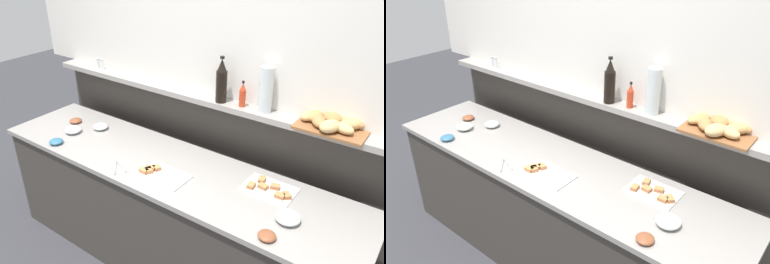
# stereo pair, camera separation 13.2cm
# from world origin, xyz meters

# --- Properties ---
(ground_plane) EXTENTS (12.00, 12.00, 0.00)m
(ground_plane) POSITION_xyz_m (0.00, 0.60, 0.00)
(ground_plane) COLOR #38383D
(buffet_counter) EXTENTS (2.69, 0.66, 0.88)m
(buffet_counter) POSITION_xyz_m (0.00, 0.00, 0.44)
(buffet_counter) COLOR #3D3833
(buffet_counter) RESTS_ON ground_plane
(back_ledge_unit) EXTENTS (2.91, 0.22, 1.24)m
(back_ledge_unit) POSITION_xyz_m (0.00, 0.50, 0.65)
(back_ledge_unit) COLOR #3D3833
(back_ledge_unit) RESTS_ON ground_plane
(sandwich_platter_side) EXTENTS (0.31, 0.21, 0.04)m
(sandwich_platter_side) POSITION_xyz_m (0.69, 0.13, 0.89)
(sandwich_platter_side) COLOR white
(sandwich_platter_side) RESTS_ON buffet_counter
(sandwich_platter_front) EXTENTS (0.32, 0.20, 0.04)m
(sandwich_platter_front) POSITION_xyz_m (0.05, -0.12, 0.89)
(sandwich_platter_front) COLOR white
(sandwich_platter_front) RESTS_ON buffet_counter
(glass_bowl_large) EXTENTS (0.14, 0.14, 0.05)m
(glass_bowl_large) POSITION_xyz_m (0.89, -0.07, 0.91)
(glass_bowl_large) COLOR silver
(glass_bowl_large) RESTS_ON buffet_counter
(glass_bowl_medium) EXTENTS (0.13, 0.13, 0.05)m
(glass_bowl_medium) POSITION_xyz_m (-0.88, -0.06, 0.90)
(glass_bowl_medium) COLOR silver
(glass_bowl_medium) RESTS_ON buffet_counter
(glass_bowl_small) EXTENTS (0.12, 0.12, 0.05)m
(glass_bowl_small) POSITION_xyz_m (-0.75, 0.11, 0.90)
(glass_bowl_small) COLOR silver
(glass_bowl_small) RESTS_ON buffet_counter
(condiment_bowl_red) EXTENTS (0.09, 0.09, 0.03)m
(condiment_bowl_red) POSITION_xyz_m (0.86, -0.25, 0.90)
(condiment_bowl_red) COLOR brown
(condiment_bowl_red) RESTS_ON buffet_counter
(condiment_bowl_dark) EXTENTS (0.10, 0.10, 0.03)m
(condiment_bowl_dark) POSITION_xyz_m (-1.01, 0.07, 0.90)
(condiment_bowl_dark) COLOR brown
(condiment_bowl_dark) RESTS_ON buffet_counter
(condiment_bowl_teal) EXTENTS (0.10, 0.10, 0.04)m
(condiment_bowl_teal) POSITION_xyz_m (-0.84, -0.24, 0.90)
(condiment_bowl_teal) COLOR teal
(condiment_bowl_teal) RESTS_ON buffet_counter
(serving_tongs) EXTENTS (0.17, 0.14, 0.01)m
(serving_tongs) POSITION_xyz_m (-0.24, -0.20, 0.89)
(serving_tongs) COLOR #B7BABF
(serving_tongs) RESTS_ON buffet_counter
(hot_sauce_bottle) EXTENTS (0.04, 0.04, 0.18)m
(hot_sauce_bottle) POSITION_xyz_m (0.32, 0.42, 1.32)
(hot_sauce_bottle) COLOR red
(hot_sauce_bottle) RESTS_ON back_ledge_unit
(wine_bottle_dark) EXTENTS (0.08, 0.08, 0.32)m
(wine_bottle_dark) POSITION_xyz_m (0.17, 0.41, 1.38)
(wine_bottle_dark) COLOR black
(wine_bottle_dark) RESTS_ON back_ledge_unit
(salt_shaker) EXTENTS (0.03, 0.03, 0.09)m
(salt_shaker) POSITION_xyz_m (-1.07, 0.43, 1.28)
(salt_shaker) COLOR white
(salt_shaker) RESTS_ON back_ledge_unit
(pepper_shaker) EXTENTS (0.03, 0.03, 0.09)m
(pepper_shaker) POSITION_xyz_m (-1.03, 0.43, 1.28)
(pepper_shaker) COLOR white
(pepper_shaker) RESTS_ON back_ledge_unit
(bread_basket) EXTENTS (0.40, 0.30, 0.08)m
(bread_basket) POSITION_xyz_m (0.91, 0.44, 1.28)
(bread_basket) COLOR brown
(bread_basket) RESTS_ON back_ledge_unit
(water_carafe) EXTENTS (0.09, 0.09, 0.30)m
(water_carafe) POSITION_xyz_m (0.48, 0.43, 1.39)
(water_carafe) COLOR silver
(water_carafe) RESTS_ON back_ledge_unit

